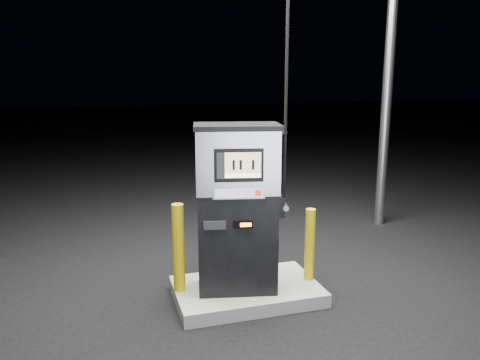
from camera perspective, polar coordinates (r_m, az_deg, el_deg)
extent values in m
plane|color=black|center=(5.44, 0.80, -14.12)|extent=(80.00, 80.00, 0.00)
cube|color=slate|center=(5.41, 0.80, -13.40)|extent=(1.60, 1.00, 0.15)
cylinder|color=gray|center=(8.02, 17.52, 10.49)|extent=(0.16, 0.16, 4.50)
cube|color=black|center=(5.11, -0.36, -7.39)|extent=(0.92, 0.65, 1.10)
cube|color=#B7B7BE|center=(4.89, -0.38, 2.38)|extent=(0.94, 0.67, 0.66)
cube|color=black|center=(4.84, -0.38, 6.54)|extent=(0.98, 0.71, 0.05)
cube|color=black|center=(4.64, -0.14, 1.79)|extent=(0.49, 0.13, 0.33)
cube|color=tan|center=(4.62, 0.36, 2.09)|extent=(0.35, 0.08, 0.21)
cube|color=white|center=(4.64, 0.36, 0.54)|extent=(0.35, 0.08, 0.04)
cube|color=#B7B7BE|center=(4.70, -0.14, -1.59)|extent=(0.52, 0.14, 0.12)
cube|color=#AEB1B7|center=(4.68, -0.12, -1.63)|extent=(0.47, 0.10, 0.09)
cube|color=#AC2C0B|center=(4.70, 2.23, -1.59)|extent=(0.06, 0.02, 0.06)
cube|color=black|center=(4.79, 0.39, -5.46)|extent=(0.19, 0.06, 0.08)
cube|color=orange|center=(4.78, 0.72, -5.49)|extent=(0.11, 0.03, 0.04)
cube|color=black|center=(4.78, -3.10, -5.54)|extent=(0.23, 0.07, 0.09)
cube|color=black|center=(5.05, 4.87, -3.22)|extent=(0.12, 0.17, 0.22)
cylinder|color=gray|center=(5.06, 5.46, -3.20)|extent=(0.10, 0.20, 0.06)
cylinder|color=black|center=(4.84, 5.70, 13.69)|extent=(0.04, 0.04, 2.73)
cylinder|color=#C5AE0A|center=(5.12, -7.50, -8.22)|extent=(0.17, 0.17, 0.97)
cylinder|color=#C5AE0A|center=(5.44, 8.49, -7.78)|extent=(0.15, 0.15, 0.84)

